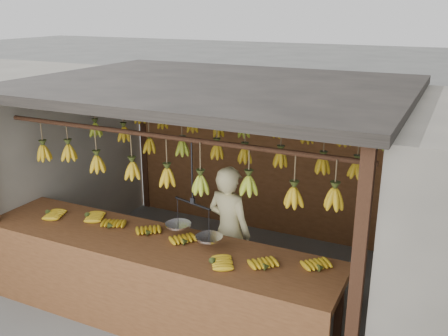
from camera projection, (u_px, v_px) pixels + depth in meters
The scene contains 7 objects.
ground at pixel (214, 272), 6.29m from camera, with size 80.00×80.00×0.00m, color #5B5B57.
stall at pixel (225, 114), 5.96m from camera, with size 4.30×3.30×2.40m.
counter at pixel (147, 263), 5.07m from camera, with size 3.93×0.89×0.96m.
hanging_bananas at pixel (213, 149), 5.79m from camera, with size 3.64×2.22×0.40m.
balance_scale at pixel (193, 226), 4.97m from camera, with size 0.68×0.39×0.96m.
vendor at pixel (229, 231), 5.64m from camera, with size 0.56×0.37×1.55m, color beige.
bag_bundles at pixel (397, 187), 6.33m from camera, with size 0.08×0.26×1.26m.
Camera 1 is at (2.54, -4.96, 3.20)m, focal length 40.00 mm.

